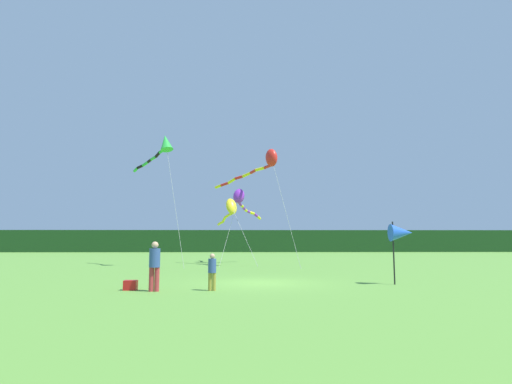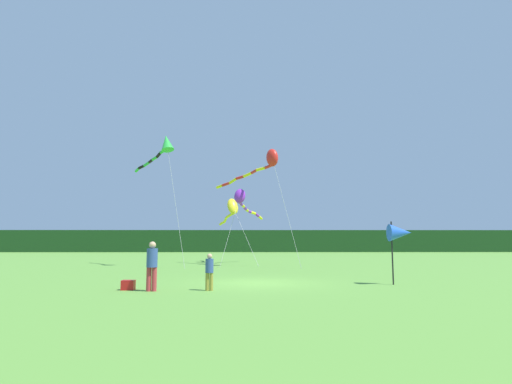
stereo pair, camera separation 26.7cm
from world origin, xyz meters
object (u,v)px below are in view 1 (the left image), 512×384
person_adult (155,263)px  kite_red (264,163)px  cooler_box (130,285)px  person_child (212,270)px  banner_flag_pole (401,233)px  kite_yellow (230,208)px  kite_purple (241,199)px  kite_green (163,146)px

person_adult → kite_red: 15.46m
person_adult → cooler_box: size_ratio=3.80×
person_child → kite_red: kite_red is taller
banner_flag_pole → kite_yellow: (-7.53, 15.96, 2.19)m
person_adult → banner_flag_pole: bearing=12.0°
person_child → kite_purple: bearing=87.0°
person_adult → cooler_box: 1.25m
person_child → kite_green: (-4.57, 13.30, 7.48)m
banner_flag_pole → kite_red: 13.53m
person_adult → kite_red: bearing=72.0°
cooler_box → kite_yellow: size_ratio=0.06×
person_adult → kite_green: size_ratio=0.19×
kite_green → kite_purple: bearing=20.8°
banner_flag_pole → kite_green: (-12.03, 11.44, 6.16)m
person_adult → kite_yellow: kite_yellow is taller
kite_red → person_adult: bearing=-108.0°
person_adult → kite_purple: (2.78, 15.48, 3.76)m
kite_red → banner_flag_pole: bearing=-66.3°
banner_flag_pole → kite_yellow: bearing=115.2°
kite_yellow → kite_red: (2.48, -4.46, 2.84)m
cooler_box → kite_red: kite_red is taller
person_child → banner_flag_pole: banner_flag_pole is taller
person_adult → kite_yellow: bearing=83.9°
person_adult → kite_red: (4.40, 13.51, 6.12)m
cooler_box → kite_purple: 16.20m
person_child → kite_yellow: (-0.07, 17.82, 3.51)m
cooler_box → kite_red: size_ratio=0.06×
banner_flag_pole → kite_red: size_ratio=0.31×
kite_purple → person_adult: bearing=-100.2°
person_adult → person_child: (1.99, 0.15, -0.24)m
kite_purple → kite_red: bearing=-50.8°
kite_green → kite_red: kite_green is taller
kite_red → kite_yellow: bearing=119.0°
person_child → kite_green: bearing=109.0°
person_child → kite_yellow: kite_yellow is taller
kite_green → kite_purple: size_ratio=1.37×
banner_flag_pole → kite_red: kite_red is taller
cooler_box → kite_purple: (3.69, 15.11, 4.54)m
cooler_box → person_child: bearing=-4.5°
person_adult → kite_yellow: (1.92, 17.97, 3.28)m
person_adult → kite_green: kite_green is taller
kite_purple → kite_red: 3.48m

